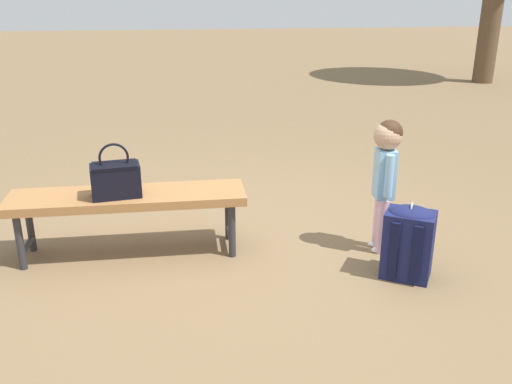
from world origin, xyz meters
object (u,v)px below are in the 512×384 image
handbag (116,178)px  child_standing (386,166)px  park_bench (128,201)px  backpack_large (409,240)px

handbag → child_standing: 1.82m
park_bench → child_standing: bearing=-5.2°
child_standing → backpack_large: size_ratio=1.85×
handbag → child_standing: size_ratio=0.39×
child_standing → handbag: bearing=176.4°
handbag → backpack_large: (1.86, -0.50, -0.32)m
handbag → backpack_large: 1.95m
park_bench → handbag: 0.20m
handbag → child_standing: child_standing is taller
park_bench → child_standing: (1.75, -0.16, 0.24)m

